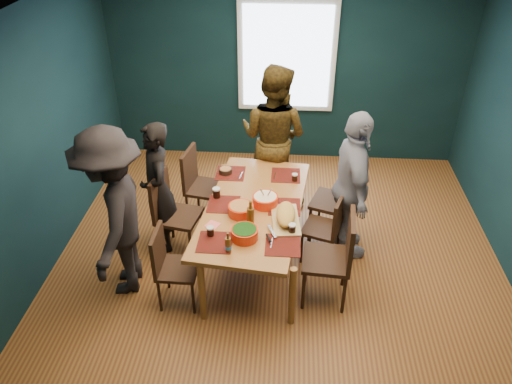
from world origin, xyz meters
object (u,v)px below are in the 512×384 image
chair_left_far (198,181)px  bowl_salad (241,209)px  person_far_left (158,189)px  person_back (274,137)px  chair_right_far (341,197)px  chair_right_near (337,253)px  chair_left_mid (170,208)px  chair_left_near (169,262)px  dining_table (254,211)px  chair_right_mid (329,224)px  bowl_herbs (245,233)px  person_near_left (115,214)px  person_right (352,187)px  bowl_dumpling (265,200)px  cutting_board (286,216)px

chair_left_far → bowl_salad: (0.61, -0.91, 0.24)m
person_far_left → person_back: size_ratio=0.84×
chair_right_far → chair_right_near: 1.01m
chair_left_mid → chair_right_far: size_ratio=0.97×
chair_left_near → dining_table: bearing=41.5°
chair_right_mid → bowl_herbs: (-0.87, -0.62, 0.31)m
chair_left_near → bowl_herbs: 0.80m
person_near_left → person_right: bearing=101.4°
chair_right_mid → bowl_dumpling: (-0.70, -0.04, 0.31)m
chair_left_mid → chair_right_mid: 1.76m
chair_left_far → person_right: bearing=-5.4°
chair_right_far → chair_left_mid: bearing=-150.6°
chair_left_near → chair_right_mid: bearing=25.6°
dining_table → chair_right_near: chair_right_near is taller
chair_left_far → cutting_board: (1.07, -0.99, 0.25)m
dining_table → bowl_dumpling: (0.12, 0.03, 0.13)m
bowl_salad → bowl_herbs: bowl_herbs is taller
dining_table → person_far_left: 1.10m
person_back → chair_right_mid: bearing=143.8°
chair_right_far → person_far_left: size_ratio=0.65×
bowl_salad → cutting_board: bearing=-10.5°
bowl_dumpling → bowl_herbs: size_ratio=1.02×
person_right → bowl_herbs: size_ratio=6.54×
person_back → chair_left_far: bearing=54.2°
chair_right_near → person_far_left: bearing=163.8°
chair_left_far → chair_left_near: (-0.05, -1.42, -0.05)m
chair_left_near → chair_left_far: bearing=88.6°
chair_left_near → chair_right_mid: size_ratio=1.02×
person_back → cutting_board: (0.19, -1.49, -0.11)m
dining_table → cutting_board: 0.44m
person_back → person_near_left: 2.28m
person_near_left → bowl_dumpling: size_ratio=6.75×
chair_left_mid → cutting_board: bearing=-5.9°
chair_right_near → chair_left_near: bearing=-170.4°
chair_left_far → cutting_board: size_ratio=1.43×
person_right → bowl_dumpling: (-0.92, -0.22, -0.06)m
dining_table → chair_left_near: 1.05m
person_near_left → bowl_herbs: bearing=81.2°
bowl_dumpling → cutting_board: bearing=-50.9°
dining_table → person_far_left: person_far_left is taller
dining_table → bowl_dumpling: size_ratio=7.60×
chair_left_far → chair_left_near: chair_left_far is taller
dining_table → chair_right_far: size_ratio=2.04×
chair_right_near → person_far_left: size_ratio=0.66×
dining_table → chair_right_far: (0.96, 0.48, -0.09)m
chair_right_mid → person_right: bearing=57.8°
chair_right_far → bowl_dumpling: 0.98m
person_right → person_near_left: 2.47m
person_back → bowl_dumpling: size_ratio=6.84×
chair_left_mid → person_back: 1.60m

